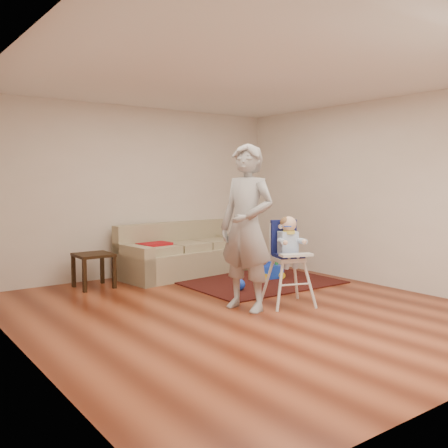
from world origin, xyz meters
TOP-DOWN VIEW (x-y plane):
  - ground at (0.00, 0.00)m, footprint 5.50×5.50m
  - room_envelope at (0.00, 0.53)m, footprint 5.04×5.52m
  - sofa at (0.61, 2.30)m, footprint 2.26×1.13m
  - side_table at (-0.96, 2.24)m, footprint 0.50×0.50m
  - area_rug at (1.19, 1.11)m, footprint 2.19×1.65m
  - ride_on_toy at (1.48, 1.22)m, footprint 0.43×0.34m
  - toy_ball at (0.58, 0.82)m, footprint 0.16×0.16m
  - high_chair at (0.60, -0.12)m, footprint 0.65×0.65m
  - adult at (0.05, 0.02)m, footprint 0.65×0.82m

SIDE VIEW (x-z plane):
  - ground at x=0.00m, z-range 0.00..0.00m
  - area_rug at x=1.19m, z-range 0.00..0.02m
  - toy_ball at x=0.58m, z-range 0.02..0.17m
  - ride_on_toy at x=1.48m, z-range 0.02..0.44m
  - side_table at x=-0.96m, z-range 0.00..0.50m
  - sofa at x=0.61m, z-range 0.00..0.84m
  - high_chair at x=0.60m, z-range -0.02..1.09m
  - adult at x=0.05m, z-range 0.00..1.96m
  - room_envelope at x=0.00m, z-range 0.52..3.24m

